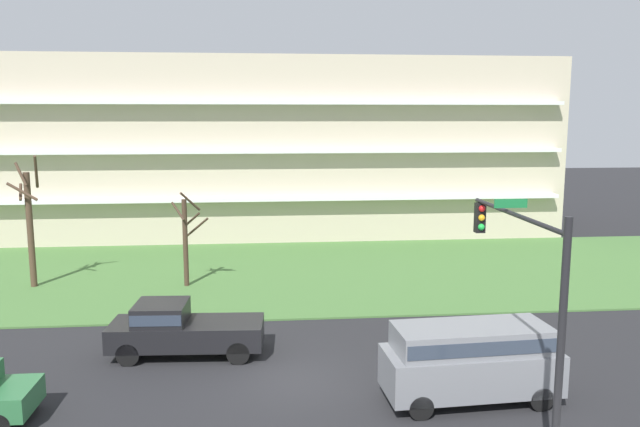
{
  "coord_description": "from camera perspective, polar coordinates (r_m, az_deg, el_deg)",
  "views": [
    {
      "loc": [
        -0.97,
        -19.2,
        8.5
      ],
      "look_at": [
        1.39,
        6.0,
        4.54
      ],
      "focal_mm": 34.97,
      "sensor_mm": 36.0,
      "label": 1
    }
  ],
  "objects": [
    {
      "name": "ground",
      "position": [
        21.02,
        -2.34,
        -14.98
      ],
      "size": [
        160.0,
        160.0,
        0.0
      ],
      "primitive_type": "plane",
      "color": "#232326"
    },
    {
      "name": "grass_lawn_strip",
      "position": [
        34.27,
        -3.59,
        -5.42
      ],
      "size": [
        80.0,
        16.0,
        0.08
      ],
      "primitive_type": "cube",
      "color": "#477238",
      "rests_on": "ground"
    },
    {
      "name": "apartment_building",
      "position": [
        47.78,
        -4.22,
        6.16
      ],
      "size": [
        39.89,
        14.0,
        12.5
      ],
      "color": "beige",
      "rests_on": "ground"
    },
    {
      "name": "tree_far_left",
      "position": [
        33.84,
        -25.03,
        -0.78
      ],
      "size": [
        1.42,
        1.39,
        6.64
      ],
      "color": "#4C3828",
      "rests_on": "ground"
    },
    {
      "name": "tree_left",
      "position": [
        31.72,
        -12.12,
        -2.2
      ],
      "size": [
        1.82,
        2.0,
        4.91
      ],
      "color": "#423023",
      "rests_on": "ground"
    },
    {
      "name": "van_gray_near_left",
      "position": [
        19.6,
        13.65,
        -12.63
      ],
      "size": [
        5.31,
        2.3,
        2.36
      ],
      "rotation": [
        0.0,
        0.0,
        0.06
      ],
      "color": "slate",
      "rests_on": "ground"
    },
    {
      "name": "pickup_black_center_right",
      "position": [
        23.16,
        -12.67,
        -10.19
      ],
      "size": [
        5.5,
        2.3,
        1.95
      ],
      "rotation": [
        0.0,
        0.0,
        3.09
      ],
      "color": "black",
      "rests_on": "ground"
    },
    {
      "name": "traffic_signal_mast",
      "position": [
        16.48,
        18.31,
        -6.01
      ],
      "size": [
        0.9,
        5.8,
        6.37
      ],
      "color": "black",
      "rests_on": "ground"
    }
  ]
}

